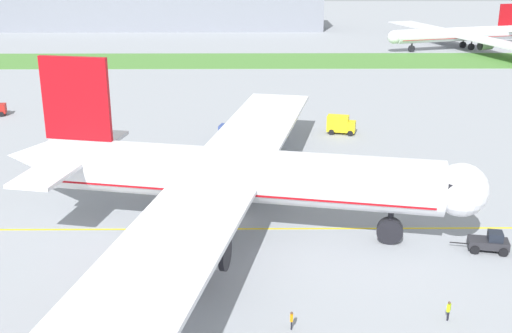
{
  "coord_description": "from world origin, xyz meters",
  "views": [
    {
      "loc": [
        1.94,
        -66.84,
        29.62
      ],
      "look_at": [
        2.57,
        7.49,
        4.0
      ],
      "focal_mm": 45.34,
      "sensor_mm": 36.0,
      "label": 1
    }
  ],
  "objects_px": {
    "ground_crew_wingwalker_port": "(292,319)",
    "service_truck_baggage_loader": "(237,134)",
    "airliner_foreground": "(232,176)",
    "ground_crew_marshaller_front": "(449,309)",
    "pushback_tug": "(490,242)",
    "parked_airliner_far_right": "(461,35)",
    "service_truck_catering_van": "(341,124)"
  },
  "relations": [
    {
      "from": "ground_crew_wingwalker_port",
      "to": "service_truck_baggage_loader",
      "type": "xyz_separation_m",
      "value": [
        -5.36,
        51.88,
        0.57
      ]
    },
    {
      "from": "airliner_foreground",
      "to": "ground_crew_marshaller_front",
      "type": "height_order",
      "value": "airliner_foreground"
    },
    {
      "from": "ground_crew_wingwalker_port",
      "to": "airliner_foreground",
      "type": "bearing_deg",
      "value": 105.26
    },
    {
      "from": "service_truck_baggage_loader",
      "to": "ground_crew_wingwalker_port",
      "type": "bearing_deg",
      "value": -84.1
    },
    {
      "from": "ground_crew_wingwalker_port",
      "to": "service_truck_baggage_loader",
      "type": "distance_m",
      "value": 52.16
    },
    {
      "from": "airliner_foreground",
      "to": "ground_crew_marshaller_front",
      "type": "relative_size",
      "value": 47.19
    },
    {
      "from": "pushback_tug",
      "to": "parked_airliner_far_right",
      "type": "bearing_deg",
      "value": 74.04
    },
    {
      "from": "ground_crew_marshaller_front",
      "to": "parked_airliner_far_right",
      "type": "distance_m",
      "value": 153.15
    },
    {
      "from": "pushback_tug",
      "to": "ground_crew_wingwalker_port",
      "type": "height_order",
      "value": "pushback_tug"
    },
    {
      "from": "airliner_foreground",
      "to": "parked_airliner_far_right",
      "type": "height_order",
      "value": "airliner_foreground"
    },
    {
      "from": "airliner_foreground",
      "to": "pushback_tug",
      "type": "distance_m",
      "value": 27.41
    },
    {
      "from": "service_truck_catering_van",
      "to": "parked_airliner_far_right",
      "type": "relative_size",
      "value": 0.06
    },
    {
      "from": "service_truck_baggage_loader",
      "to": "pushback_tug",
      "type": "bearing_deg",
      "value": -55.17
    },
    {
      "from": "airliner_foreground",
      "to": "parked_airliner_far_right",
      "type": "relative_size",
      "value": 1.08
    },
    {
      "from": "airliner_foreground",
      "to": "pushback_tug",
      "type": "bearing_deg",
      "value": -11.83
    },
    {
      "from": "ground_crew_wingwalker_port",
      "to": "service_truck_baggage_loader",
      "type": "relative_size",
      "value": 0.26
    },
    {
      "from": "ground_crew_wingwalker_port",
      "to": "ground_crew_marshaller_front",
      "type": "distance_m",
      "value": 13.16
    },
    {
      "from": "service_truck_baggage_loader",
      "to": "airliner_foreground",
      "type": "bearing_deg",
      "value": -89.92
    },
    {
      "from": "ground_crew_marshaller_front",
      "to": "service_truck_baggage_loader",
      "type": "bearing_deg",
      "value": 110.03
    },
    {
      "from": "pushback_tug",
      "to": "ground_crew_wingwalker_port",
      "type": "relative_size",
      "value": 3.62
    },
    {
      "from": "parked_airliner_far_right",
      "to": "ground_crew_marshaller_front",
      "type": "bearing_deg",
      "value": -107.49
    },
    {
      "from": "pushback_tug",
      "to": "service_truck_catering_van",
      "type": "height_order",
      "value": "service_truck_catering_van"
    },
    {
      "from": "ground_crew_marshaller_front",
      "to": "service_truck_catering_van",
      "type": "relative_size",
      "value": 0.35
    },
    {
      "from": "pushback_tug",
      "to": "service_truck_catering_van",
      "type": "distance_m",
      "value": 44.2
    },
    {
      "from": "parked_airliner_far_right",
      "to": "service_truck_baggage_loader",
      "type": "bearing_deg",
      "value": -124.06
    },
    {
      "from": "ground_crew_wingwalker_port",
      "to": "service_truck_catering_van",
      "type": "bearing_deg",
      "value": 78.59
    },
    {
      "from": "service_truck_baggage_loader",
      "to": "service_truck_catering_van",
      "type": "height_order",
      "value": "service_truck_catering_van"
    },
    {
      "from": "ground_crew_marshaller_front",
      "to": "service_truck_catering_van",
      "type": "distance_m",
      "value": 55.95
    },
    {
      "from": "ground_crew_marshaller_front",
      "to": "airliner_foreground",
      "type": "bearing_deg",
      "value": 135.23
    },
    {
      "from": "airliner_foreground",
      "to": "service_truck_catering_van",
      "type": "xyz_separation_m",
      "value": [
        16.85,
        37.65,
        -4.64
      ]
    },
    {
      "from": "pushback_tug",
      "to": "service_truck_catering_van",
      "type": "xyz_separation_m",
      "value": [
        -9.47,
        43.17,
        0.64
      ]
    },
    {
      "from": "ground_crew_wingwalker_port",
      "to": "ground_crew_marshaller_front",
      "type": "xyz_separation_m",
      "value": [
        13.1,
        1.23,
        0.09
      ]
    }
  ]
}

